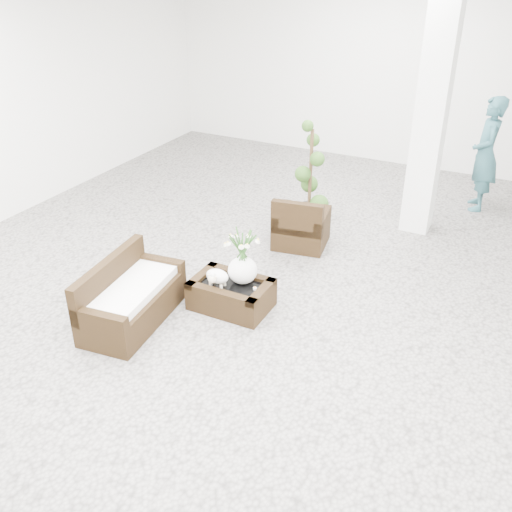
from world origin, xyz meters
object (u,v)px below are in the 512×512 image
at_px(loveseat, 132,293).
at_px(coffee_table, 231,295).
at_px(topiary, 310,173).
at_px(armchair, 302,220).

bearing_deg(loveseat, coffee_table, -55.55).
distance_m(loveseat, topiary, 3.46).
xyz_separation_m(coffee_table, loveseat, (-0.85, -0.73, 0.20)).
bearing_deg(coffee_table, armchair, 87.16).
height_order(loveseat, topiary, topiary).
bearing_deg(armchair, coffee_table, 77.68).
distance_m(coffee_table, topiary, 2.70).
distance_m(armchair, topiary, 0.90).
bearing_deg(coffee_table, loveseat, -139.15).
height_order(armchair, topiary, topiary).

